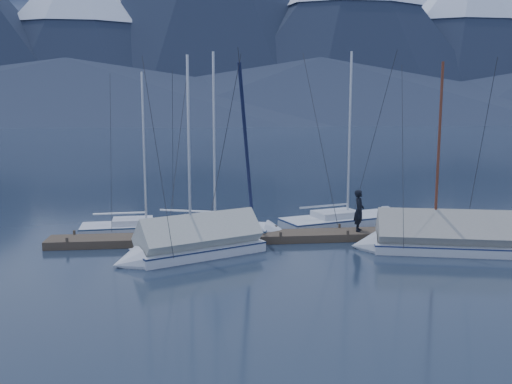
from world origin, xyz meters
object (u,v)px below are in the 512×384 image
at_px(sailboat_open_right, 355,221).
at_px(sailboat_covered_near, 431,241).
at_px(sailboat_covered_far, 188,246).
at_px(sailboat_open_mid, 225,231).
at_px(sailboat_open_left, 156,228).
at_px(person, 359,211).

bearing_deg(sailboat_open_right, sailboat_covered_near, -75.47).
relative_size(sailboat_covered_near, sailboat_covered_far, 0.99).
height_order(sailboat_open_mid, sailboat_covered_near, sailboat_open_mid).
bearing_deg(sailboat_covered_far, sailboat_open_left, 108.06).
height_order(sailboat_open_right, person, sailboat_open_right).
xyz_separation_m(sailboat_covered_near, person, (-2.28, 2.53, 0.86)).
bearing_deg(sailboat_open_mid, sailboat_open_right, 13.27).
bearing_deg(sailboat_open_mid, person, -14.41).
bearing_deg(sailboat_open_right, sailboat_covered_far, -147.32).
bearing_deg(sailboat_open_left, sailboat_open_mid, -17.39).
xyz_separation_m(sailboat_open_left, sailboat_covered_near, (11.55, -5.09, 0.28)).
distance_m(sailboat_covered_near, sailboat_covered_far, 9.96).
bearing_deg(sailboat_open_right, sailboat_open_left, -176.76).
height_order(sailboat_open_right, sailboat_covered_near, sailboat_open_right).
bearing_deg(sailboat_open_left, person, -15.48).
xyz_separation_m(sailboat_open_left, sailboat_open_mid, (3.29, -1.03, 0.02)).
relative_size(sailboat_open_left, sailboat_open_right, 0.87).
bearing_deg(person, sailboat_open_mid, 97.82).
bearing_deg(sailboat_covered_near, person, 132.12).
height_order(sailboat_covered_near, sailboat_covered_far, sailboat_covered_far).
bearing_deg(person, sailboat_open_right, 7.63).
bearing_deg(sailboat_open_mid, sailboat_covered_far, -113.88).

